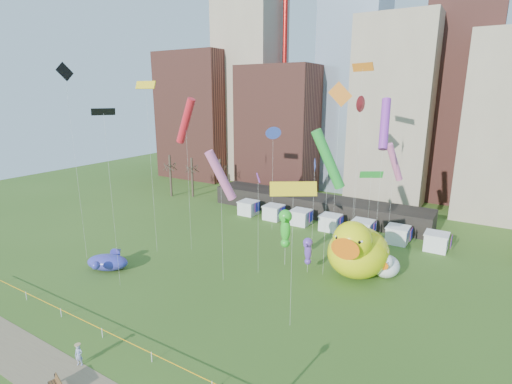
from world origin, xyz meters
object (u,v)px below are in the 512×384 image
Objects in this scene: small_duck at (386,265)px; seahorse_green at (285,225)px; big_duck at (357,250)px; whale_inflatable at (108,261)px; seahorse_purple at (308,249)px; woman at (79,355)px.

seahorse_green reaches higher than small_duck.
small_duck is at bearing 29.75° from big_duck.
big_duck is 1.52× the size of whale_inflatable.
seahorse_purple is (3.25, -0.47, -2.16)m from seahorse_green.
seahorse_purple is at bearing -156.45° from small_duck.
whale_inflatable reaches higher than woman.
whale_inflatable is 3.51× the size of woman.
woman is (-16.61, -27.58, -0.58)m from small_duck.
big_duck is 5.33× the size of woman.
whale_inflatable is (-17.52, -12.10, -4.15)m from seahorse_green.
whale_inflatable is at bearing -159.64° from seahorse_green.
seahorse_purple is at bearing -158.68° from big_duck.
seahorse_purple is (-8.09, -3.66, 1.52)m from small_duck.
woman is (-13.68, -25.92, -2.43)m from big_duck.
seahorse_green is 4.07× the size of woman.
big_duck is at bearing -151.20° from small_duck.
whale_inflatable is at bearing -153.71° from seahorse_purple.
seahorse_purple is at bearing 46.91° from woman.
big_duck is 1.31× the size of seahorse_green.
small_duck is at bearing 4.09° from whale_inflatable.
woman is at bearing -112.57° from seahorse_purple.
woman is at bearing -121.84° from small_duck.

